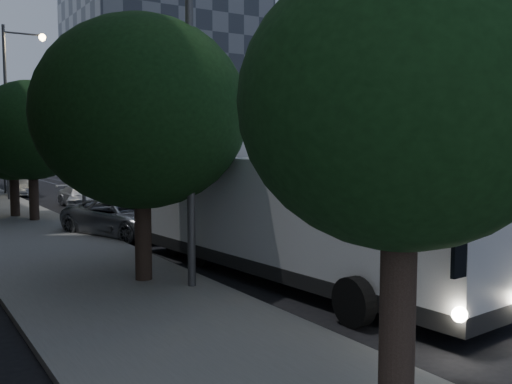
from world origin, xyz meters
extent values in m
plane|color=black|center=(0.00, 0.00, 0.00)|extent=(120.00, 120.00, 0.00)
cube|color=gray|center=(0.28, 20.00, 0.01)|extent=(0.08, 90.00, 0.02)
cube|color=gray|center=(1.72, 20.00, 0.01)|extent=(0.08, 90.00, 0.02)
cube|color=gray|center=(3.28, 20.00, 0.01)|extent=(0.08, 90.00, 0.02)
cube|color=gray|center=(4.72, 20.00, 0.01)|extent=(0.08, 90.00, 0.02)
cylinder|color=black|center=(-3.85, 20.00, 5.60)|extent=(0.02, 90.00, 0.02)
cylinder|color=black|center=(-3.15, 20.00, 5.60)|extent=(0.02, 90.00, 0.02)
cylinder|color=#525154|center=(-5.30, 10.00, 3.00)|extent=(0.14, 0.14, 6.00)
cylinder|color=#525154|center=(-5.30, 30.00, 3.00)|extent=(0.14, 0.14, 6.00)
cube|color=#383E47|center=(18.00, 55.00, 12.00)|extent=(22.00, 18.00, 24.00)
cube|color=#BBBBBD|center=(-2.90, -1.33, 1.84)|extent=(3.66, 12.61, 2.95)
cube|color=black|center=(-2.90, -1.33, 0.52)|extent=(3.70, 12.66, 0.36)
cube|color=black|center=(-2.90, -0.81, 1.97)|extent=(3.50, 10.03, 1.09)
cube|color=black|center=(-2.90, -7.52, 2.12)|extent=(2.34, 0.27, 1.35)
cube|color=black|center=(-2.90, 4.86, 2.07)|extent=(2.14, 0.26, 1.04)
cube|color=#2AFE5B|center=(-2.90, -7.52, 3.06)|extent=(1.66, 0.20, 0.33)
cube|color=#9A9A9D|center=(-2.90, 1.78, 3.58)|extent=(2.42, 2.46, 0.52)
sphere|color=white|center=(-3.78, -7.57, 0.78)|extent=(0.27, 0.27, 0.27)
cylinder|color=#525154|center=(-3.21, 2.87, 4.51)|extent=(0.06, 4.69, 2.23)
cylinder|color=#525154|center=(-2.59, 2.87, 4.51)|extent=(0.06, 4.69, 2.23)
cylinder|color=black|center=(-4.17, -5.31, 0.52)|extent=(0.31, 1.04, 1.04)
cylinder|color=black|center=(-1.63, -5.31, 0.52)|extent=(0.31, 1.04, 1.04)
cylinder|color=black|center=(-4.17, 1.41, 0.52)|extent=(0.31, 1.04, 1.04)
cylinder|color=black|center=(-1.63, 1.41, 0.52)|extent=(0.31, 1.04, 1.04)
cylinder|color=black|center=(-4.17, 3.40, 0.52)|extent=(0.31, 1.04, 1.04)
cylinder|color=black|center=(-1.63, 3.40, 0.52)|extent=(0.31, 1.04, 1.04)
imported|color=gray|center=(-4.30, 8.00, 0.77)|extent=(4.29, 6.07, 1.54)
imported|color=silver|center=(-2.98, 18.85, 0.64)|extent=(2.62, 4.02, 1.27)
imported|color=silver|center=(-2.70, 19.50, 0.62)|extent=(2.42, 4.50, 1.24)
imported|color=#BCBCC1|center=(-4.30, 28.58, 0.61)|extent=(2.60, 3.91, 1.22)
imported|color=silver|center=(-4.30, 29.50, 0.71)|extent=(1.95, 4.26, 1.42)
cylinder|color=black|center=(-6.83, -9.00, 1.38)|extent=(0.44, 0.44, 2.76)
ellipsoid|color=black|center=(-6.83, -9.00, 4.24)|extent=(3.93, 3.93, 3.53)
cylinder|color=black|center=(-6.50, 0.27, 1.23)|extent=(0.44, 0.44, 2.45)
ellipsoid|color=black|center=(-6.50, 0.27, 4.53)|extent=(5.54, 5.54, 4.98)
cylinder|color=black|center=(-6.50, 14.00, 1.20)|extent=(0.44, 0.44, 2.41)
ellipsoid|color=black|center=(-6.50, 14.00, 4.32)|extent=(5.09, 5.09, 4.58)
cylinder|color=black|center=(-7.00, 16.00, 1.12)|extent=(0.44, 0.44, 2.24)
ellipsoid|color=black|center=(-7.00, 16.00, 3.91)|extent=(4.44, 4.44, 3.99)
cylinder|color=#525154|center=(-5.73, -1.02, 4.90)|extent=(0.20, 0.20, 9.81)
cylinder|color=#525154|center=(-5.80, 25.08, 5.52)|extent=(0.20, 0.20, 11.04)
cylinder|color=#525154|center=(-4.59, 25.08, 10.60)|extent=(2.43, 0.12, 0.12)
sphere|color=#E7C87F|center=(-3.48, 25.08, 10.49)|extent=(0.44, 0.44, 0.44)
camera|label=1|loc=(-11.95, -13.81, 3.76)|focal=40.00mm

